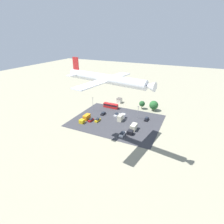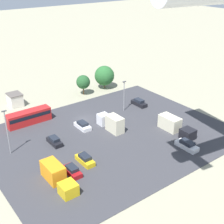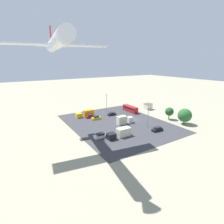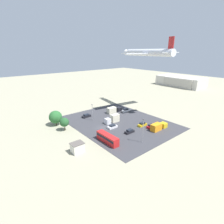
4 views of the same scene
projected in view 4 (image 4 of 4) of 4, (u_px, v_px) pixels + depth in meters
The scene contains 20 objects.
ground_plane at pixel (102, 128), 74.91m from camera, with size 400.00×400.00×0.00m, color gray.
parking_lot_surface at pixel (119, 122), 80.68m from camera, with size 49.05×38.17×0.08m.
shed_building at pixel (77, 148), 56.72m from camera, with size 3.38×4.09×3.28m.
bus at pixel (108, 138), 62.65m from camera, with size 10.05×2.59×3.06m.
parked_car_0 at pixel (151, 126), 75.04m from camera, with size 1.75×4.16×1.50m.
parked_car_1 at pixel (130, 131), 70.21m from camera, with size 1.71×4.18×1.51m.
parked_car_2 at pixel (86, 116), 86.84m from camera, with size 1.75×4.55×1.66m.
parked_car_3 at pixel (112, 127), 74.73m from camera, with size 1.98×4.38×1.48m.
parked_car_4 at pixel (142, 124), 76.73m from camera, with size 1.76×4.34×1.61m.
parked_car_5 at pixel (126, 110), 95.02m from camera, with size 1.88×4.79×1.65m.
parked_truck_0 at pixel (113, 119), 80.43m from camera, with size 2.31×7.32×3.52m.
parked_truck_1 at pixel (158, 127), 72.91m from camera, with size 2.57×8.70×2.92m.
parked_truck_2 at pixel (114, 110), 93.36m from camera, with size 2.57×8.87×3.01m.
tree_near_shed at pixel (64, 122), 71.60m from camera, with size 3.81×3.81×5.57m.
tree_apron_mid at pixel (56, 117), 76.73m from camera, with size 5.69×5.69×6.65m.
light_pole_lot_centre at pixel (143, 130), 61.51m from camera, with size 0.90×0.28×9.06m.
light_pole_lot_edge at pixel (92, 112), 82.00m from camera, with size 0.90×0.28×7.72m.
horizon_terminal_block at pixel (181, 81), 164.00m from camera, with size 41.24×21.16×8.62m.
horizon_parking_garage at pixel (181, 82), 158.80m from camera, with size 27.19×13.46×8.44m.
airplane at pixel (147, 52), 91.04m from camera, with size 36.53×30.51×8.51m.
Camera 4 is at (55.47, -40.20, 31.39)m, focal length 28.00 mm.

